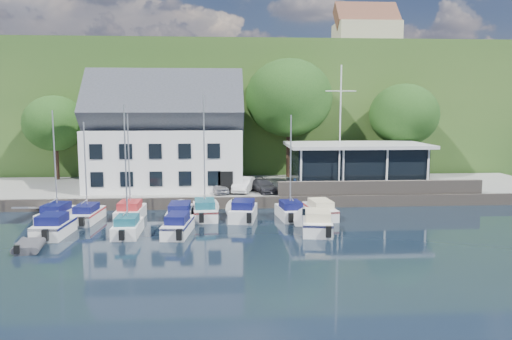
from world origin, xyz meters
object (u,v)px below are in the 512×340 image
object	(u,v)px
boat_r1_0	(55,164)
dinghy_1	(29,245)
club_pavilion	(356,165)
boat_r1_2	(129,161)
boat_r1_4	(204,161)
boat_r1_7	(320,208)
boat_r1_1	(85,168)
car_blue	(308,183)
car_white	(244,184)
car_dgrey	(263,186)
boat_r1_5	(243,209)
harbor_building	(166,141)
flagpole	(340,130)
boat_r1_6	(291,164)
boat_r1_3	(180,211)
boat_r2_0	(54,225)
boat_r2_1	(126,175)
boat_r2_4	(317,221)
boat_r2_2	(178,224)
car_silver	(218,187)

from	to	relation	value
boat_r1_0	dinghy_1	xyz separation A→B (m)	(0.65, -7.38, -4.09)
club_pavilion	boat_r1_2	world-z (taller)	boat_r1_2
boat_r1_4	boat_r1_7	distance (m)	9.75
boat_r1_0	boat_r1_1	size ratio (longest dim) A/B	1.08
car_blue	boat_r1_4	bearing A→B (deg)	-148.18
car_white	car_dgrey	world-z (taller)	car_white
boat_r1_5	dinghy_1	bearing A→B (deg)	-142.00
car_dgrey	boat_r1_0	bearing A→B (deg)	-176.77
car_white	dinghy_1	size ratio (longest dim) A/B	1.41
car_white	harbor_building	bearing A→B (deg)	173.42
boat_r1_1	boat_r1_4	distance (m)	8.85
harbor_building	flagpole	bearing A→B (deg)	-13.97
boat_r1_5	boat_r1_6	world-z (taller)	boat_r1_6
boat_r1_1	boat_r1_3	world-z (taller)	boat_r1_1
car_dgrey	boat_r1_0	size ratio (longest dim) A/B	0.44
boat_r1_7	boat_r2_0	bearing A→B (deg)	-173.65
boat_r2_1	boat_r1_0	bearing A→B (deg)	145.01
boat_r2_0	club_pavilion	bearing A→B (deg)	31.92
boat_r2_1	flagpole	bearing A→B (deg)	29.86
club_pavilion	boat_r1_1	xyz separation A→B (m)	(-22.97, -8.91, 1.05)
car_dgrey	car_blue	distance (m)	4.05
boat_r1_3	boat_r1_7	bearing A→B (deg)	2.39
boat_r1_2	boat_r1_6	distance (m)	12.28
club_pavilion	car_blue	size ratio (longest dim) A/B	3.29
boat_r1_2	car_dgrey	bearing A→B (deg)	30.03
boat_r2_4	club_pavilion	bearing A→B (deg)	73.34
car_white	boat_r1_5	xyz separation A→B (m)	(-0.35, -6.58, -0.89)
harbor_building	boat_r1_3	xyz separation A→B (m)	(1.98, -9.50, -4.66)
boat_r1_2	boat_r1_6	world-z (taller)	boat_r1_2
car_dgrey	boat_r2_2	bearing A→B (deg)	-140.62
boat_r1_4	dinghy_1	distance (m)	13.81
flagpole	car_silver	bearing A→B (deg)	177.57
boat_r1_0	boat_r2_4	xyz separation A→B (m)	(18.90, -4.31, -3.64)
boat_r1_6	boat_r2_2	distance (m)	9.92
boat_r1_3	boat_r2_0	xyz separation A→B (m)	(-8.09, -4.06, 0.07)
boat_r1_4	boat_r2_0	bearing A→B (deg)	-157.91
boat_r1_3	boat_r2_2	xyz separation A→B (m)	(0.20, -4.19, 0.05)
boat_r1_2	flagpole	bearing A→B (deg)	17.95
boat_r2_1	club_pavilion	bearing A→B (deg)	34.08
flagpole	boat_r1_0	bearing A→B (deg)	-166.25
boat_r1_3	boat_r2_2	size ratio (longest dim) A/B	1.07
boat_r2_1	boat_r2_2	world-z (taller)	boat_r2_1
harbor_building	boat_r1_0	bearing A→B (deg)	-127.22
boat_r1_6	boat_r2_4	world-z (taller)	boat_r1_6
boat_r1_4	boat_r2_0	xyz separation A→B (m)	(-9.96, -4.87, -3.70)
boat_r1_1	flagpole	bearing A→B (deg)	19.37
car_dgrey	car_blue	xyz separation A→B (m)	(4.04, 0.28, 0.12)
boat_r1_0	boat_r2_2	world-z (taller)	boat_r1_0
car_silver	boat_r1_0	xyz separation A→B (m)	(-12.04, -6.02, 2.86)
car_dgrey	dinghy_1	distance (m)	20.60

